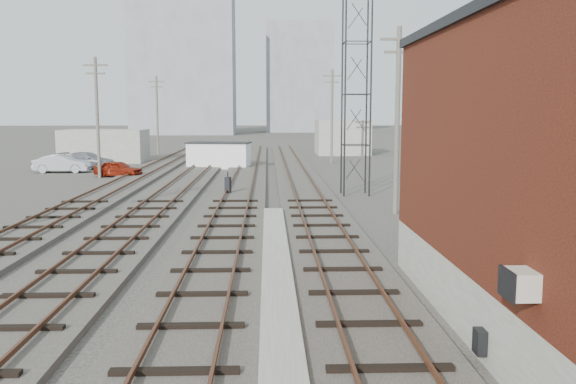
{
  "coord_description": "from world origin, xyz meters",
  "views": [
    {
      "loc": [
        0.23,
        -1.36,
        5.0
      ],
      "look_at": [
        0.94,
        19.74,
        2.2
      ],
      "focal_mm": 38.0,
      "sensor_mm": 36.0,
      "label": 1
    }
  ],
  "objects_px": {
    "switch_stand": "(228,185)",
    "site_trailer": "(219,155)",
    "car_red": "(118,169)",
    "car_silver": "(62,164)",
    "car_grey": "(88,160)"
  },
  "relations": [
    {
      "from": "switch_stand",
      "to": "site_trailer",
      "type": "xyz_separation_m",
      "value": [
        -1.95,
        18.02,
        0.53
      ]
    },
    {
      "from": "switch_stand",
      "to": "car_red",
      "type": "xyz_separation_m",
      "value": [
        -9.12,
        11.04,
        -0.01
      ]
    },
    {
      "from": "car_silver",
      "to": "car_grey",
      "type": "height_order",
      "value": "car_silver"
    },
    {
      "from": "car_red",
      "to": "car_silver",
      "type": "height_order",
      "value": "car_silver"
    },
    {
      "from": "car_red",
      "to": "car_grey",
      "type": "bearing_deg",
      "value": 47.9
    },
    {
      "from": "site_trailer",
      "to": "car_silver",
      "type": "distance_m",
      "value": 13.07
    },
    {
      "from": "site_trailer",
      "to": "switch_stand",
      "type": "bearing_deg",
      "value": -74.38
    },
    {
      "from": "switch_stand",
      "to": "car_silver",
      "type": "xyz_separation_m",
      "value": [
        -14.55,
        14.6,
        0.1
      ]
    },
    {
      "from": "switch_stand",
      "to": "site_trailer",
      "type": "bearing_deg",
      "value": 113.96
    },
    {
      "from": "switch_stand",
      "to": "car_grey",
      "type": "bearing_deg",
      "value": 144.54
    },
    {
      "from": "site_trailer",
      "to": "car_red",
      "type": "height_order",
      "value": "site_trailer"
    },
    {
      "from": "site_trailer",
      "to": "car_red",
      "type": "relative_size",
      "value": 1.58
    },
    {
      "from": "car_red",
      "to": "car_silver",
      "type": "distance_m",
      "value": 6.5
    },
    {
      "from": "car_silver",
      "to": "car_grey",
      "type": "distance_m",
      "value": 3.56
    },
    {
      "from": "site_trailer",
      "to": "car_grey",
      "type": "bearing_deg",
      "value": -170.33
    }
  ]
}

